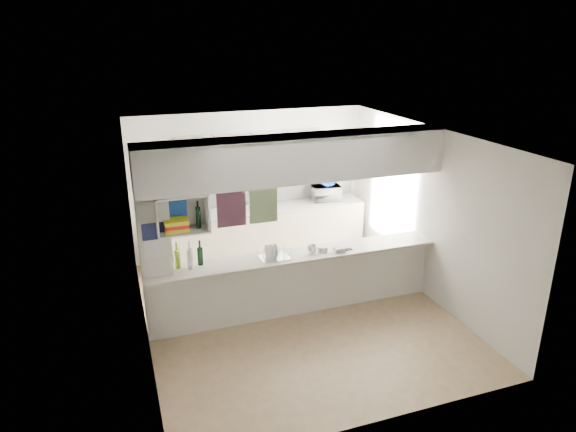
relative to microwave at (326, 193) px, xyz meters
name	(u,v)px	position (x,y,z in m)	size (l,w,h in m)	color
floor	(296,312)	(-1.38, -2.14, -1.06)	(4.80, 4.80, 0.00)	#8B7051
ceiling	(297,136)	(-1.38, -2.14, 1.54)	(4.80, 4.80, 0.00)	white
wall_back	(250,184)	(-1.38, 0.26, 0.24)	(4.20, 4.20, 0.00)	silver
wall_left	(139,249)	(-3.48, -2.14, 0.24)	(4.80, 4.80, 0.00)	silver
wall_right	(427,213)	(0.72, -2.14, 0.24)	(4.80, 4.80, 0.00)	silver
servery_partition	(284,206)	(-1.55, -2.14, 0.60)	(4.20, 0.50, 2.60)	silver
cubby_shelf	(180,215)	(-2.95, -2.20, 0.65)	(0.65, 0.35, 0.50)	white
kitchen_run	(263,212)	(-1.22, 0.00, -0.24)	(3.60, 0.63, 2.24)	beige
microwave	(326,193)	(0.00, 0.00, 0.00)	(0.51, 0.35, 0.28)	white
bowl	(327,184)	(0.00, -0.04, 0.18)	(0.28, 0.28, 0.07)	#0E399C
dish_rack	(274,252)	(-1.71, -2.16, -0.06)	(0.41, 0.31, 0.22)	silver
cup	(312,249)	(-1.15, -2.17, -0.07)	(0.13, 0.13, 0.10)	white
wine_bottles	(184,259)	(-2.93, -2.07, 0.00)	(0.53, 0.16, 0.38)	black
plastic_tubs	(330,249)	(-0.89, -2.20, -0.11)	(0.50, 0.23, 0.08)	silver
utensil_jar	(243,205)	(-1.59, 0.01, -0.07)	(0.11, 0.11, 0.15)	black
knife_block	(254,202)	(-1.37, 0.04, -0.05)	(0.10, 0.08, 0.19)	brown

